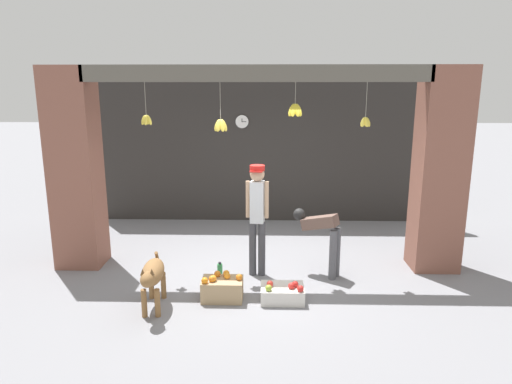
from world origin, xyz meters
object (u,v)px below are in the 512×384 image
worker_stooping (323,234)px  shopkeeper (257,211)px  fruit_crate_oranges (222,288)px  fruit_crate_apples (283,293)px  dog (153,275)px  wall_clock (242,122)px  water_bottle (220,272)px

worker_stooping → shopkeeper: bearing=123.1°
fruit_crate_oranges → fruit_crate_apples: 0.82m
dog → fruit_crate_oranges: dog is taller
dog → shopkeeper: size_ratio=0.58×
dog → fruit_crate_apples: dog is taller
wall_clock → water_bottle: bearing=-93.1°
shopkeeper → wall_clock: 3.13m
dog → wall_clock: wall_clock is taller
dog → wall_clock: bearing=162.4°
fruit_crate_apples → worker_stooping: bearing=54.7°
fruit_crate_apples → wall_clock: (-0.74, 3.77, 2.01)m
shopkeeper → fruit_crate_oranges: 1.28m
water_bottle → fruit_crate_apples: bearing=-34.4°
fruit_crate_apples → wall_clock: bearing=101.1°
dog → worker_stooping: 2.59m
dog → fruit_crate_apples: (1.68, 0.27, -0.36)m
wall_clock → fruit_crate_oranges: bearing=-91.2°
dog → water_bottle: bearing=134.9°
worker_stooping → water_bottle: (-1.54, -0.27, -0.52)m
worker_stooping → fruit_crate_oranges: (-1.45, -0.87, -0.50)m
worker_stooping → fruit_crate_apples: bearing=176.2°
dog → fruit_crate_apples: 1.74m
dog → worker_stooping: bearing=112.2°
fruit_crate_apples → water_bottle: size_ratio=2.01×
dog → worker_stooping: (2.31, 1.16, 0.19)m
fruit_crate_apples → water_bottle: bearing=145.6°
wall_clock → dog: bearing=-103.0°
worker_stooping → water_bottle: worker_stooping is taller
fruit_crate_apples → water_bottle: 1.10m
worker_stooping → fruit_crate_oranges: 1.76m
worker_stooping → water_bottle: bearing=131.4°
shopkeeper → fruit_crate_apples: size_ratio=2.93×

